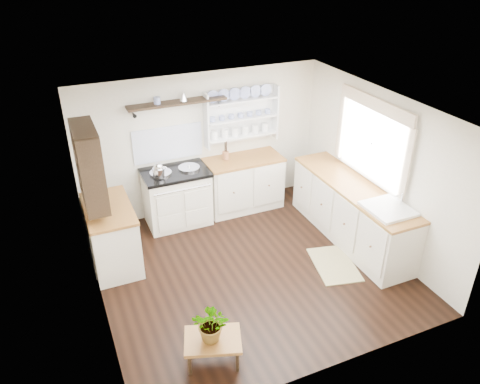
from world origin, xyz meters
name	(u,v)px	position (x,y,z in m)	size (l,w,h in m)	color
floor	(250,268)	(0.00, 0.00, 0.00)	(4.00, 3.80, 0.01)	black
wall_back	(202,143)	(0.00, 1.90, 1.15)	(4.00, 0.02, 2.30)	beige
wall_right	(378,169)	(2.00, 0.00, 1.15)	(0.02, 3.80, 2.30)	beige
wall_left	(91,231)	(-2.00, 0.00, 1.15)	(0.02, 3.80, 2.30)	beige
ceiling	(252,111)	(0.00, 0.00, 2.30)	(4.00, 3.80, 0.01)	white
window	(372,139)	(1.95, 0.15, 1.56)	(0.08, 1.55, 1.22)	white
aga_cooker	(177,197)	(-0.56, 1.57, 0.46)	(1.02, 0.71, 0.94)	#EDE5CE
back_cabinets	(243,182)	(0.60, 1.60, 0.46)	(1.27, 0.63, 0.90)	beige
right_cabinets	(351,211)	(1.70, 0.10, 0.46)	(0.62, 2.43, 0.90)	beige
belfast_sink	(387,216)	(1.70, -0.65, 0.80)	(0.55, 0.60, 0.45)	white
left_cabinets	(112,235)	(-1.70, 0.90, 0.46)	(0.62, 1.13, 0.90)	beige
plate_rack	(240,115)	(0.65, 1.86, 1.56)	(1.20, 0.22, 0.90)	white
high_shelf	(177,103)	(-0.40, 1.78, 1.91)	(1.50, 0.29, 0.16)	black
left_shelving	(89,165)	(-1.84, 0.90, 1.55)	(0.28, 0.80, 1.05)	black
kettle	(159,170)	(-0.84, 1.45, 1.04)	(0.18, 0.18, 0.22)	silver
utensil_crock	(226,155)	(0.32, 1.68, 0.97)	(0.11, 0.11, 0.13)	#965B37
center_table	(213,342)	(-1.04, -1.32, 0.28)	(0.71, 0.60, 0.33)	brown
potted_plant	(212,324)	(-1.04, -1.32, 0.54)	(0.39, 0.34, 0.43)	#3F7233
floor_rug	(334,265)	(1.12, -0.41, 0.01)	(0.55, 0.85, 0.02)	olive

